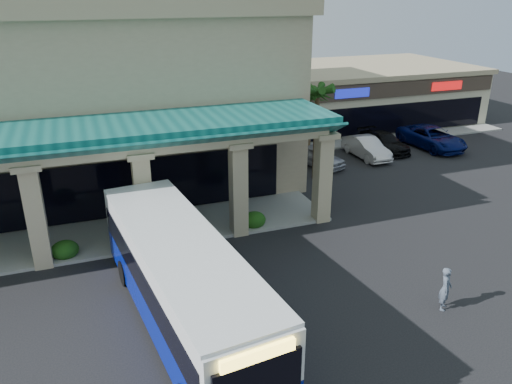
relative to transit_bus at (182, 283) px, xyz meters
name	(u,v)px	position (x,y,z in m)	size (l,w,h in m)	color
ground	(245,295)	(2.65, 1.01, -1.72)	(110.00, 110.00, 0.00)	black
main_building	(24,93)	(-5.35, 17.01, 3.95)	(30.80, 14.80, 11.35)	tan
arcade	(23,194)	(-5.35, 7.81, 1.13)	(30.00, 6.20, 5.70)	#0D5352
strip_mall	(345,93)	(20.65, 25.01, 0.73)	(22.50, 12.50, 4.90)	beige
palm_0	(316,128)	(11.15, 12.01, 1.58)	(2.40, 2.40, 6.60)	#163D10
palm_1	(309,122)	(12.15, 15.01, 1.18)	(2.40, 2.40, 5.80)	#163D10
broadleaf_tree	(256,115)	(10.15, 20.01, 0.68)	(2.60, 2.60, 4.81)	#18440F
transit_bus	(182,283)	(0.00, 0.00, 0.00)	(2.87, 12.33, 3.44)	#051694
pedestrian	(445,289)	(9.43, -2.42, -0.85)	(0.63, 0.42, 1.73)	#465263
car_silver	(318,156)	(12.50, 14.12, -1.03)	(1.63, 4.05, 1.38)	#A5A5AE
car_white	(366,148)	(16.55, 14.54, -0.98)	(1.56, 4.48, 1.48)	silver
car_red	(384,142)	(18.67, 15.49, -1.04)	(1.92, 4.71, 1.37)	black
car_gray	(432,137)	(22.51, 14.93, -0.92)	(2.68, 5.80, 1.61)	#081152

